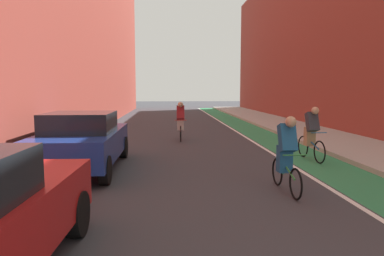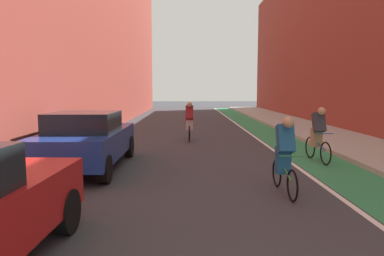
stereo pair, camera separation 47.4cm
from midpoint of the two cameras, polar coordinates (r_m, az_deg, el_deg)
ground_plane at (r=16.71m, az=1.79°, el=-1.06°), size 96.08×96.08×0.00m
bike_lane_paint at (r=19.13m, az=11.85°, el=-0.26°), size 1.60×43.67×0.00m
lane_divider_stripe at (r=18.95m, az=9.20°, el=-0.27°), size 0.12×43.67×0.00m
sidewalk_right at (r=19.77m, az=18.59°, el=-0.05°), size 3.14×43.67×0.14m
building_facade_left at (r=19.80m, az=-17.16°, el=18.91°), size 4.15×43.67×13.12m
building_facade_right at (r=22.83m, az=24.20°, el=14.72°), size 2.40×39.67×11.40m
parked_sedan_blue at (r=9.77m, az=-15.33°, el=-1.82°), size 1.93×4.26×1.53m
cyclist_mid at (r=7.46m, az=16.47°, el=-4.15°), size 0.48×1.67×1.59m
cyclist_trailing at (r=11.10m, az=20.79°, el=-0.74°), size 0.48×1.71×1.61m
cyclist_far at (r=14.78m, az=0.51°, el=1.30°), size 0.48×1.72×1.61m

